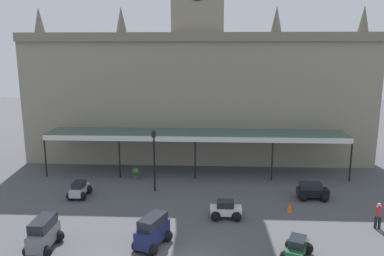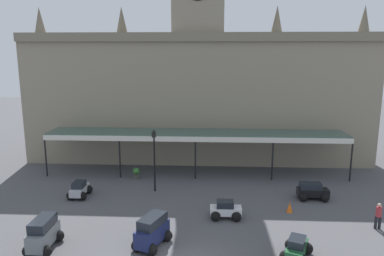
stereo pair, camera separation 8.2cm
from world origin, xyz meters
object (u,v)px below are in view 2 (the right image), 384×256
car_grey_van (43,235)px  victorian_lamppost (154,153)px  car_navy_van (152,232)px  car_silver_sedan (80,190)px  planter_near_kerb (136,173)px  car_green_sedan (297,250)px  traffic_cone (290,207)px  car_black_estate (312,192)px  pedestrian_beside_cars (378,215)px  car_white_sedan (226,211)px

car_grey_van → victorian_lamppost: (4.86, 8.94, 2.25)m
car_navy_van → car_silver_sedan: 9.59m
victorian_lamppost → car_grey_van: bearing=-118.5°
car_silver_sedan → planter_near_kerb: (3.46, 4.29, -0.01)m
car_navy_van → car_grey_van: size_ratio=1.07×
car_navy_van → car_silver_sedan: car_navy_van is taller
car_grey_van → car_green_sedan: size_ratio=1.08×
car_navy_van → car_grey_van: bearing=-174.4°
car_navy_van → traffic_cone: (8.64, 4.94, -0.46)m
car_grey_van → traffic_cone: 15.62m
car_grey_van → car_green_sedan: car_grey_van is taller
car_navy_van → car_black_estate: 13.02m
pedestrian_beside_cars → traffic_cone: (-4.92, 2.18, -0.56)m
car_navy_van → planter_near_kerb: bearing=105.7°
car_grey_van → pedestrian_beside_cars: (19.53, 3.34, 0.10)m
car_silver_sedan → traffic_cone: bearing=-7.5°
car_green_sedan → car_grey_van: bearing=178.7°
car_white_sedan → car_black_estate: size_ratio=0.91×
car_grey_van → car_navy_van: bearing=5.6°
car_silver_sedan → car_white_sedan: bearing=-16.1°
car_green_sedan → car_silver_sedan: bearing=151.5°
car_white_sedan → pedestrian_beside_cars: pedestrian_beside_cars is taller
car_white_sedan → car_grey_van: 11.12m
car_grey_van → car_black_estate: (16.73, 7.90, -0.24)m
car_black_estate → planter_near_kerb: 14.46m
victorian_lamppost → car_silver_sedan: bearing=-165.5°
car_grey_van → planter_near_kerb: bearing=76.6°
traffic_cone → car_green_sedan: bearing=-98.1°
car_white_sedan → pedestrian_beside_cars: (9.31, -1.04, 0.41)m
car_white_sedan → traffic_cone: (4.39, 1.14, -0.15)m
car_green_sedan → pedestrian_beside_cars: pedestrian_beside_cars is taller
car_grey_van → car_black_estate: size_ratio=1.06×
car_white_sedan → car_grey_van: car_grey_van is taller
traffic_cone → car_silver_sedan: bearing=172.5°
car_navy_van → car_silver_sedan: size_ratio=1.25×
victorian_lamppost → traffic_cone: victorian_lamppost is taller
car_green_sedan → traffic_cone: 5.89m
car_white_sedan → victorian_lamppost: victorian_lamppost is taller
car_grey_van → pedestrian_beside_cars: bearing=9.7°
pedestrian_beside_cars → victorian_lamppost: (-14.67, 5.60, 2.15)m
car_navy_van → traffic_cone: 9.96m
car_black_estate → pedestrian_beside_cars: bearing=-58.5°
car_green_sedan → victorian_lamppost: bearing=133.9°
planter_near_kerb → car_silver_sedan: bearing=-128.9°
car_silver_sedan → traffic_cone: 15.39m
car_navy_van → traffic_cone: size_ratio=3.66×
car_silver_sedan → car_grey_van: car_grey_van is taller
car_white_sedan → victorian_lamppost: 7.48m
victorian_lamppost → car_white_sedan: bearing=-40.4°
car_grey_van → car_green_sedan: bearing=-1.3°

